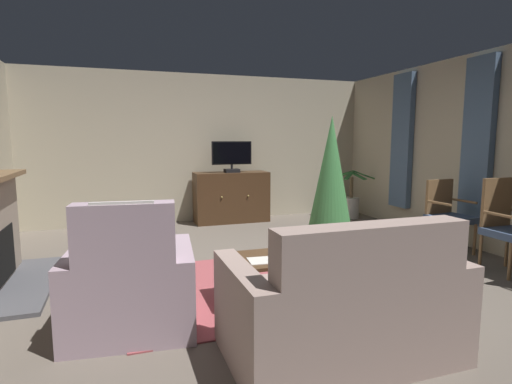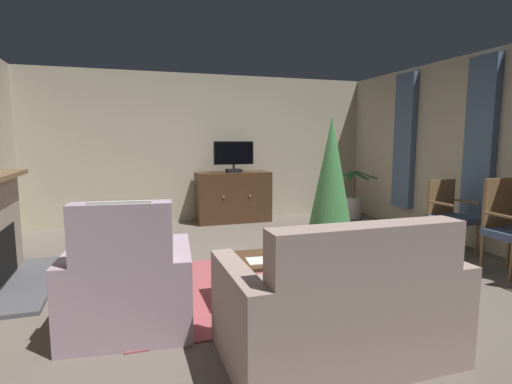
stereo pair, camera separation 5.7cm
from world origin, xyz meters
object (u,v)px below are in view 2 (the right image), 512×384
object	(u,v)px
potted_plant_leafy_by_curtain	(331,187)
potted_plant_small_fern_corner	(353,204)
armchair_angled_to_table	(129,288)
tv_remote	(295,257)
folded_newspaper	(264,260)
television	(234,156)
tv_cabinet	(233,198)
coffee_table	(280,260)
sofa_floral	(340,310)
cat	(122,278)
side_chair_far_end	(449,214)
side_chair_mid_row	(507,225)

from	to	relation	value
potted_plant_leafy_by_curtain	potted_plant_small_fern_corner	world-z (taller)	potted_plant_leafy_by_curtain
armchair_angled_to_table	potted_plant_small_fern_corner	distance (m)	5.26
tv_remote	folded_newspaper	world-z (taller)	tv_remote
folded_newspaper	television	bearing A→B (deg)	84.60
potted_plant_small_fern_corner	tv_cabinet	bearing A→B (deg)	170.30
television	coffee_table	size ratio (longest dim) A/B	0.64
potted_plant_leafy_by_curtain	folded_newspaper	bearing A→B (deg)	-145.03
armchair_angled_to_table	potted_plant_leafy_by_curtain	size ratio (longest dim) A/B	0.62
television	potted_plant_small_fern_corner	distance (m)	2.42
sofa_floral	cat	distance (m)	2.32
sofa_floral	potted_plant_leafy_by_curtain	size ratio (longest dim) A/B	0.88
side_chair_far_end	potted_plant_leafy_by_curtain	world-z (taller)	potted_plant_leafy_by_curtain
tv_cabinet	side_chair_far_end	distance (m)	3.52
cat	armchair_angled_to_table	bearing A→B (deg)	-86.39
tv_cabinet	side_chair_mid_row	world-z (taller)	side_chair_mid_row
sofa_floral	potted_plant_leafy_by_curtain	bearing A→B (deg)	63.83
coffee_table	folded_newspaper	size ratio (longest dim) A/B	3.66
potted_plant_leafy_by_curtain	side_chair_far_end	bearing A→B (deg)	4.22
potted_plant_small_fern_corner	cat	world-z (taller)	potted_plant_small_fern_corner
television	sofa_floral	bearing A→B (deg)	-96.09
television	armchair_angled_to_table	distance (m)	4.21
potted_plant_leafy_by_curtain	sofa_floral	bearing A→B (deg)	-116.17
side_chair_mid_row	potted_plant_leafy_by_curtain	bearing A→B (deg)	158.82
tv_remote	side_chair_far_end	bearing A→B (deg)	67.68
television	tv_remote	xyz separation A→B (m)	(-0.39, -3.61, -0.76)
armchair_angled_to_table	television	bearing A→B (deg)	63.72
sofa_floral	armchair_angled_to_table	bearing A→B (deg)	146.63
tv_remote	potted_plant_small_fern_corner	distance (m)	4.20
sofa_floral	cat	size ratio (longest dim) A/B	2.46
armchair_angled_to_table	potted_plant_leafy_by_curtain	bearing A→B (deg)	20.74
tv_remote	side_chair_mid_row	xyz separation A→B (m)	(2.54, 0.04, 0.12)
armchair_angled_to_table	side_chair_mid_row	distance (m)	3.98
side_chair_mid_row	sofa_floral	bearing A→B (deg)	-159.12
cat	side_chair_mid_row	bearing A→B (deg)	-11.68
tv_cabinet	coffee_table	distance (m)	3.60
coffee_table	side_chair_far_end	bearing A→B (deg)	16.16
sofa_floral	cat	bearing A→B (deg)	127.21
television	potted_plant_leafy_by_curtain	xyz separation A→B (m)	(0.35, -2.87, -0.23)
armchair_angled_to_table	potted_plant_leafy_by_curtain	world-z (taller)	potted_plant_leafy_by_curtain
armchair_angled_to_table	side_chair_far_end	distance (m)	4.09
potted_plant_leafy_by_curtain	tv_remote	bearing A→B (deg)	-135.05
potted_plant_leafy_by_curtain	cat	bearing A→B (deg)	176.50
potted_plant_leafy_by_curtain	cat	world-z (taller)	potted_plant_leafy_by_curtain
tv_cabinet	side_chair_far_end	bearing A→B (deg)	-52.51
armchair_angled_to_table	cat	size ratio (longest dim) A/B	1.72
tv_remote	potted_plant_small_fern_corner	bearing A→B (deg)	100.23
folded_newspaper	potted_plant_leafy_by_curtain	world-z (taller)	potted_plant_leafy_by_curtain
tv_remote	armchair_angled_to_table	size ratio (longest dim) A/B	0.16
folded_newspaper	side_chair_mid_row	bearing A→B (deg)	5.92
tv_remote	cat	bearing A→B (deg)	-161.78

